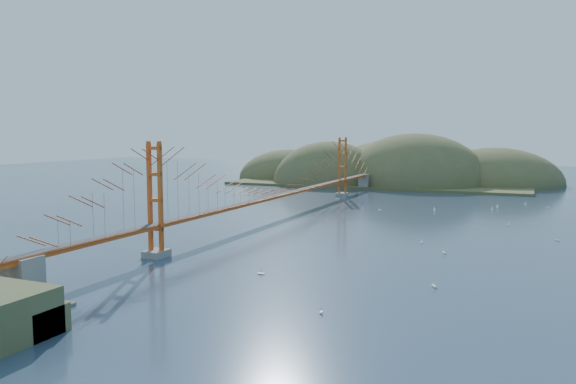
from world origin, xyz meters
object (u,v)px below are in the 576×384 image
at_px(fort, 9,298).
at_px(sailboat_2, 557,240).
at_px(sailboat_1, 434,210).
at_px(bridge, 280,170).
at_px(sailboat_0, 444,252).

relative_size(fort, sailboat_2, 6.03).
distance_m(fort, sailboat_2, 57.30).
distance_m(sailboat_1, sailboat_2, 26.57).
bearing_deg(fort, sailboat_1, 72.73).
xyz_separation_m(fort, sailboat_2, (37.12, 43.65, -0.52)).
xyz_separation_m(bridge, sailboat_2, (37.52, -4.33, -6.87)).
xyz_separation_m(fort, sailboat_1, (19.84, 63.83, -0.51)).
height_order(sailboat_1, sailboat_2, sailboat_1).
height_order(fort, sailboat_1, fort).
bearing_deg(fort, sailboat_0, 50.32).
relative_size(bridge, sailboat_1, 127.72).
distance_m(sailboat_0, sailboat_2, 16.58).
bearing_deg(sailboat_2, sailboat_1, 130.57).
xyz_separation_m(bridge, fort, (0.40, -47.98, -6.34)).
bearing_deg(sailboat_0, sailboat_1, 100.74).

